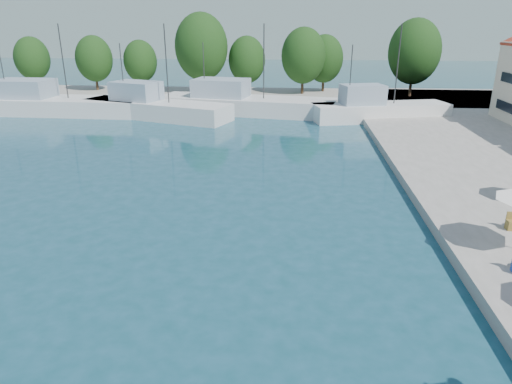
# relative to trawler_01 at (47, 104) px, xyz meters

# --- Properties ---
(quay_far) EXTENTS (90.00, 16.00, 0.60)m
(quay_far) POSITION_rel_trawler_01_xyz_m (21.61, 12.15, -0.77)
(quay_far) COLOR gray
(quay_far) RESTS_ON ground
(hill_west) EXTENTS (180.00, 40.00, 16.00)m
(hill_west) POSITION_rel_trawler_01_xyz_m (-0.39, 105.15, 6.93)
(hill_west) COLOR #8F9C93
(hill_west) RESTS_ON ground
(hill_east) EXTENTS (140.00, 40.00, 12.00)m
(hill_east) POSITION_rel_trawler_01_xyz_m (69.61, 125.15, 4.93)
(hill_east) COLOR #8F9C93
(hill_east) RESTS_ON ground
(trawler_01) EXTENTS (21.30, 5.97, 10.20)m
(trawler_01) POSITION_rel_trawler_01_xyz_m (0.00, 0.00, 0.00)
(trawler_01) COLOR silver
(trawler_01) RESTS_ON ground
(trawler_02) EXTENTS (17.50, 9.76, 10.20)m
(trawler_02) POSITION_rel_trawler_01_xyz_m (12.93, -1.34, 0.00)
(trawler_02) COLOR silver
(trawler_02) RESTS_ON ground
(trawler_03) EXTENTS (21.00, 8.76, 10.20)m
(trawler_03) POSITION_rel_trawler_01_xyz_m (22.41, 2.19, 0.00)
(trawler_03) COLOR silver
(trawler_03) RESTS_ON ground
(trawler_04) EXTENTS (14.92, 7.12, 10.20)m
(trawler_04) POSITION_rel_trawler_01_xyz_m (37.30, -0.86, 0.00)
(trawler_04) COLOR silver
(trawler_04) RESTS_ON ground
(tree_01) EXTENTS (5.04, 5.04, 7.46)m
(tree_01) POSITION_rel_trawler_01_xyz_m (-10.62, 16.52, 3.84)
(tree_01) COLOR #3F2B19
(tree_01) RESTS_ON quay_far
(tree_02) EXTENTS (5.19, 5.19, 7.68)m
(tree_02) POSITION_rel_trawler_01_xyz_m (-0.49, 15.18, 3.96)
(tree_02) COLOR #3F2B19
(tree_02) RESTS_ON quay_far
(tree_03) EXTENTS (4.76, 4.76, 7.05)m
(tree_03) POSITION_rel_trawler_01_xyz_m (5.98, 16.11, 3.60)
(tree_03) COLOR #3F2B19
(tree_03) RESTS_ON quay_far
(tree_04) EXTENTS (7.24, 7.24, 10.71)m
(tree_04) POSITION_rel_trawler_01_xyz_m (15.48, 13.95, 5.72)
(tree_04) COLOR #3F2B19
(tree_04) RESTS_ON quay_far
(tree_05) EXTENTS (5.17, 5.17, 7.65)m
(tree_05) POSITION_rel_trawler_01_xyz_m (21.58, 15.33, 3.95)
(tree_05) COLOR #3F2B19
(tree_05) RESTS_ON quay_far
(tree_06) EXTENTS (5.96, 5.96, 8.83)m
(tree_06) POSITION_rel_trawler_01_xyz_m (29.42, 14.09, 4.63)
(tree_06) COLOR #3F2B19
(tree_06) RESTS_ON quay_far
(tree_07) EXTENTS (5.29, 5.29, 7.83)m
(tree_07) POSITION_rel_trawler_01_xyz_m (32.40, 16.73, 4.05)
(tree_07) COLOR #3F2B19
(tree_07) RESTS_ON quay_far
(tree_08) EXTENTS (6.72, 6.72, 9.95)m
(tree_08) POSITION_rel_trawler_01_xyz_m (43.84, 13.25, 5.28)
(tree_08) COLOR #3F2B19
(tree_08) RESTS_ON quay_far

